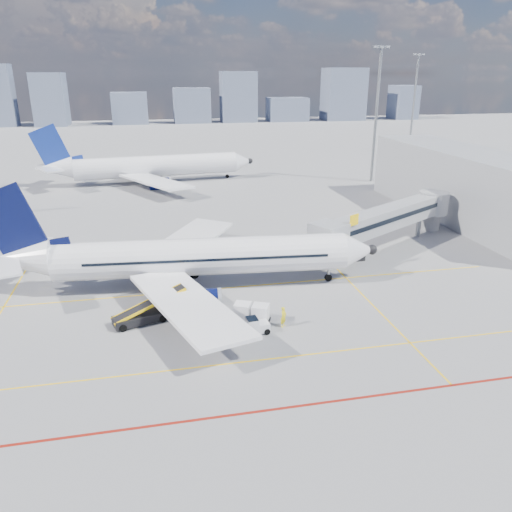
{
  "coord_description": "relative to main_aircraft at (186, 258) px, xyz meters",
  "views": [
    {
      "loc": [
        -5.62,
        -38.17,
        20.56
      ],
      "look_at": [
        3.74,
        5.98,
        4.0
      ],
      "focal_mm": 35.0,
      "sensor_mm": 36.0,
      "label": 1
    }
  ],
  "objects": [
    {
      "name": "ground",
      "position": [
        2.79,
        -8.94,
        -3.22
      ],
      "size": [
        420.0,
        420.0,
        0.0
      ],
      "primitive_type": "plane",
      "color": "gray",
      "rests_on": "ground"
    },
    {
      "name": "apron_markings",
      "position": [
        2.21,
        -12.85,
        -3.22
      ],
      "size": [
        90.0,
        35.12,
        0.01
      ],
      "color": "yellow",
      "rests_on": "ground"
    },
    {
      "name": "jet_bridge",
      "position": [
        26.3,
        7.97,
        0.52
      ],
      "size": [
        23.55,
        15.78,
        6.3
      ],
      "color": "#96999E",
      "rests_on": "ground"
    },
    {
      "name": "terminal_block",
      "position": [
        42.74,
        17.06,
        1.78
      ],
      "size": [
        10.0,
        42.0,
        10.0
      ],
      "color": "#96999E",
      "rests_on": "ground"
    },
    {
      "name": "floodlight_mast_ne",
      "position": [
        40.79,
        46.06,
        10.37
      ],
      "size": [
        3.2,
        0.61,
        25.45
      ],
      "color": "gray",
      "rests_on": "ground"
    },
    {
      "name": "floodlight_mast_far",
      "position": [
        67.79,
        81.06,
        10.37
      ],
      "size": [
        3.2,
        0.61,
        25.45
      ],
      "color": "gray",
      "rests_on": "ground"
    },
    {
      "name": "distant_skyline",
      "position": [
        -16.48,
        181.06,
        7.71
      ],
      "size": [
        242.5,
        15.61,
        27.04
      ],
      "color": "slate",
      "rests_on": "ground"
    },
    {
      "name": "main_aircraft",
      "position": [
        0.0,
        0.0,
        0.0
      ],
      "size": [
        38.86,
        33.81,
        11.35
      ],
      "rotation": [
        0.0,
        0.0,
        -0.09
      ],
      "color": "white",
      "rests_on": "ground"
    },
    {
      "name": "second_aircraft",
      "position": [
        -3.28,
        53.73,
        -0.0
      ],
      "size": [
        42.49,
        36.97,
        12.42
      ],
      "rotation": [
        0.0,
        0.0,
        0.1
      ],
      "color": "white",
      "rests_on": "ground"
    },
    {
      "name": "baggage_tug",
      "position": [
        4.8,
        -10.74,
        -2.52
      ],
      "size": [
        2.21,
        1.47,
        1.46
      ],
      "rotation": [
        0.0,
        0.0,
        0.1
      ],
      "color": "white",
      "rests_on": "ground"
    },
    {
      "name": "cargo_dolly",
      "position": [
        4.88,
        -8.84,
        -2.25
      ],
      "size": [
        3.52,
        2.64,
        1.76
      ],
      "rotation": [
        0.0,
        0.0,
        -0.43
      ],
      "color": "black",
      "rests_on": "ground"
    },
    {
      "name": "belt_loader",
      "position": [
        -4.48,
        -6.84,
        -2.52
      ],
      "size": [
        6.7,
        3.37,
        2.7
      ],
      "rotation": [
        0.0,
        0.0,
        0.31
      ],
      "color": "black",
      "rests_on": "ground"
    },
    {
      "name": "ramp_worker",
      "position": [
        7.43,
        -10.08,
        -2.3
      ],
      "size": [
        0.78,
        0.79,
        1.84
      ],
      "primitive_type": "imported",
      "rotation": [
        0.0,
        0.0,
        0.81
      ],
      "color": "yellow",
      "rests_on": "ground"
    }
  ]
}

